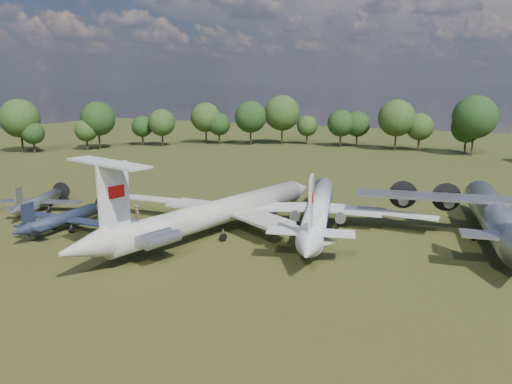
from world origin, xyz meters
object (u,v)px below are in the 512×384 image
at_px(tu104_jet, 318,213).
at_px(person_on_il62, 137,213).
at_px(small_prop_west, 64,222).
at_px(an12_transport, 495,220).
at_px(small_prop_northwest, 39,204).
at_px(il62_airliner, 217,217).

xyz_separation_m(tu104_jet, person_on_il62, (-13.30, -19.97, 3.25)).
bearing_deg(person_on_il62, small_prop_west, -8.65).
height_order(an12_transport, small_prop_northwest, an12_transport).
relative_size(small_prop_west, person_on_il62, 9.15).
relative_size(an12_transport, person_on_il62, 20.55).
xyz_separation_m(an12_transport, small_prop_west, (-49.89, -20.04, -1.23)).
distance_m(tu104_jet, small_prop_northwest, 40.89).
xyz_separation_m(il62_airliner, person_on_il62, (-2.84, -11.86, 3.08)).
bearing_deg(il62_airliner, person_on_il62, -90.00).
bearing_deg(il62_airliner, small_prop_west, -144.80).
bearing_deg(small_prop_northwest, an12_transport, -8.18).
xyz_separation_m(small_prop_west, small_prop_northwest, (-10.62, 5.43, -0.01)).
height_order(an12_transport, small_prop_west, an12_transport).
bearing_deg(an12_transport, small_prop_northwest, -176.89).
height_order(tu104_jet, person_on_il62, person_on_il62).
distance_m(il62_airliner, small_prop_northwest, 29.24).
bearing_deg(il62_airliner, small_prop_northwest, -162.69).
height_order(small_prop_west, small_prop_northwest, small_prop_west).
relative_size(il62_airliner, tu104_jet, 1.10).
bearing_deg(small_prop_northwest, il62_airliner, -17.91).
bearing_deg(tu104_jet, small_prop_west, -167.41).
relative_size(tu104_jet, small_prop_northwest, 2.46).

